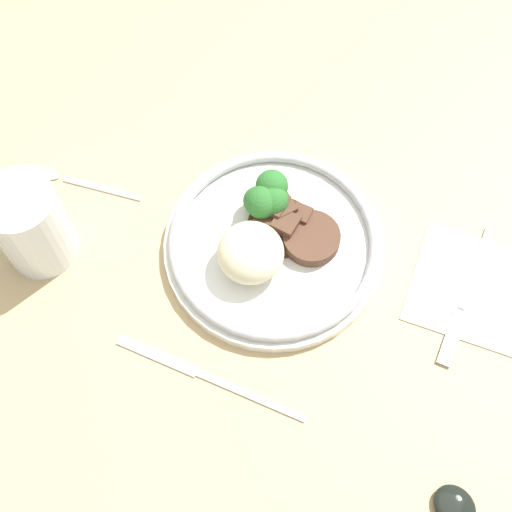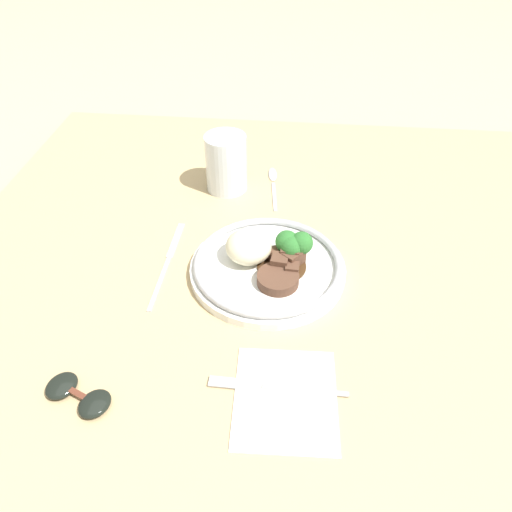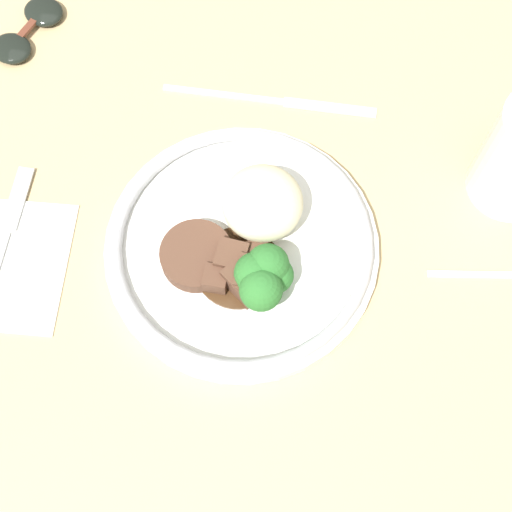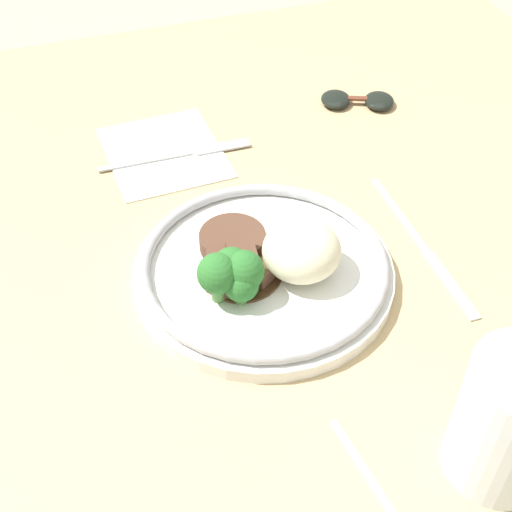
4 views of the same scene
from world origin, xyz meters
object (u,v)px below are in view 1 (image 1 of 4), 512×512
(juice_glass, at_px, (32,228))
(plate, at_px, (274,240))
(knife, at_px, (202,375))
(spoon, at_px, (55,176))
(fork, at_px, (462,307))

(juice_glass, bearing_deg, plate, -156.84)
(plate, bearing_deg, knife, 85.80)
(knife, xyz_separation_m, spoon, (0.28, -0.16, 0.00))
(knife, bearing_deg, spoon, -29.35)
(juice_glass, bearing_deg, spoon, -67.29)
(knife, relative_size, spoon, 1.38)
(juice_glass, xyz_separation_m, knife, (-0.24, 0.07, -0.05))
(plate, distance_m, fork, 0.23)
(plate, xyz_separation_m, juice_glass, (0.25, 0.11, 0.03))
(plate, height_order, knife, plate)
(spoon, bearing_deg, plate, 176.35)
(juice_glass, distance_m, knife, 0.25)
(plate, height_order, fork, plate)
(knife, bearing_deg, juice_glass, -15.20)
(fork, height_order, spoon, same)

